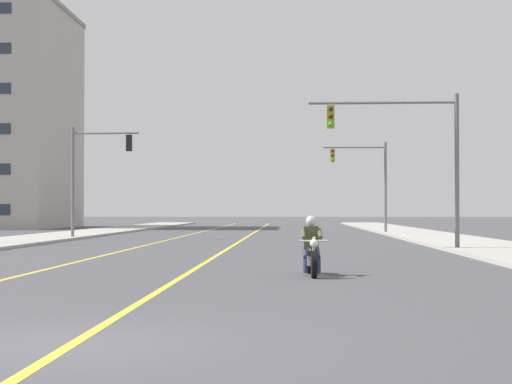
{
  "coord_description": "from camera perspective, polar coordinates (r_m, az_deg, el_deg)",
  "views": [
    {
      "loc": [
        2.73,
        -10.4,
        1.6
      ],
      "look_at": [
        1.3,
        25.89,
        2.35
      ],
      "focal_mm": 61.69,
      "sensor_mm": 36.0,
      "label": 1
    }
  ],
  "objects": [
    {
      "name": "traffic_signal_near_right",
      "position": [
        35.23,
        10.11,
        3.0
      ],
      "size": [
        5.92,
        0.37,
        6.2
      ],
      "color": "slate",
      "rests_on": "ground"
    },
    {
      "name": "traffic_signal_near_left",
      "position": [
        49.41,
        -10.62,
        1.65
      ],
      "size": [
        3.82,
        0.41,
        6.2
      ],
      "color": "slate",
      "rests_on": "ground"
    },
    {
      "name": "ground_plane",
      "position": [
        10.87,
        -12.48,
        -9.61
      ],
      "size": [
        400.0,
        400.0,
        0.0
      ],
      "primitive_type": "plane",
      "color": "#47474C"
    },
    {
      "name": "lane_stripe_left",
      "position": [
        55.81,
        -4.52,
        -2.82
      ],
      "size": [
        0.16,
        100.0,
        0.01
      ],
      "primitive_type": "cube",
      "color": "yellow",
      "rests_on": "ground"
    },
    {
      "name": "sidewalk_kerb_right",
      "position": [
        51.09,
        11.52,
        -2.88
      ],
      "size": [
        4.4,
        110.0,
        0.14
      ],
      "primitive_type": "cube",
      "color": "#ADA89E",
      "rests_on": "ground"
    },
    {
      "name": "sidewalk_kerb_left",
      "position": [
        52.24,
        -12.92,
        -2.83
      ],
      "size": [
        4.4,
        110.0,
        0.14
      ],
      "primitive_type": "cube",
      "color": "#ADA89E",
      "rests_on": "ground"
    },
    {
      "name": "traffic_signal_mid_right",
      "position": [
        59.89,
        7.26,
        1.18
      ],
      "size": [
        4.3,
        0.41,
        6.2
      ],
      "color": "slate",
      "rests_on": "ground"
    },
    {
      "name": "motorcycle_with_rider",
      "position": [
        21.52,
        3.63,
        -3.88
      ],
      "size": [
        0.7,
        2.19,
        1.46
      ],
      "color": "black",
      "rests_on": "ground"
    },
    {
      "name": "lane_stripe_center",
      "position": [
        55.48,
        -0.43,
        -2.83
      ],
      "size": [
        0.16,
        100.0,
        0.01
      ],
      "primitive_type": "cube",
      "color": "yellow",
      "rests_on": "ground"
    }
  ]
}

